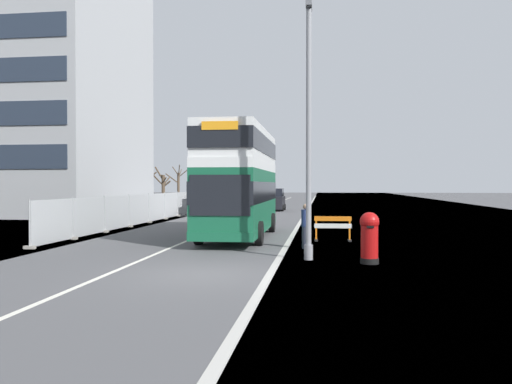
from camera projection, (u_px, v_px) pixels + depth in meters
name	position (u px, v px, depth m)	size (l,w,h in m)	color
ground	(225.00, 276.00, 14.23)	(140.00, 280.00, 0.10)	#4C4C4F
double_decker_bus	(240.00, 181.00, 24.03)	(2.88, 10.15, 5.05)	#145638
lamppost_foreground	(309.00, 139.00, 16.85)	(0.29, 0.70, 8.52)	gray
red_pillar_postbox	(369.00, 235.00, 16.10)	(0.61, 0.61, 1.63)	black
roadworks_barrier	(333.00, 226.00, 22.42)	(1.63, 0.51, 1.09)	orange
construction_site_fence	(139.00, 210.00, 31.51)	(0.44, 24.00, 1.92)	#A8AAAD
car_oncoming_near	(206.00, 202.00, 41.37)	(1.94, 4.55, 2.24)	silver
car_receding_mid	(274.00, 200.00, 48.54)	(1.98, 4.11, 2.11)	black
bare_tree_far_verge_near	(139.00, 187.00, 53.80)	(3.35, 2.45, 4.49)	#4C3D2D
bare_tree_far_verge_mid	(163.00, 186.00, 65.50)	(2.24, 2.29, 4.80)	#4C3D2D
bare_tree_far_verge_far	(178.00, 184.00, 70.98)	(3.29, 2.51, 5.22)	#4C3D2D
pedestrian_at_kerb	(306.00, 226.00, 19.80)	(0.34, 0.34, 1.75)	#2D3342
backdrop_office_block	(8.00, 73.00, 44.71)	(20.92, 16.48, 24.56)	#9EA0A3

